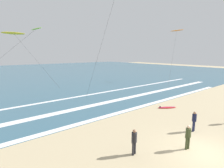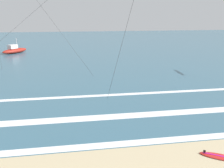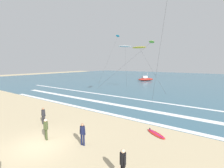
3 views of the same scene
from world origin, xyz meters
The scene contains 6 objects.
ocean_surface centered at (0.00, 53.27, 0.01)m, with size 140.00×90.00×0.01m, color #386075.
wave_foam_shoreline centered at (0.85, 8.67, 0.01)m, with size 43.61×0.66×0.01m, color white.
wave_foam_mid_break centered at (1.78, 12.49, 0.01)m, with size 51.00×0.97×0.01m, color white.
wave_foam_outer_break centered at (-1.13, 17.30, 0.01)m, with size 58.76×0.59×0.01m, color white.
surfboard_right_spare centered at (5.97, 6.53, 0.05)m, with size 2.11×1.60×0.25m.
offshore_boat centered at (-11.97, 44.04, 0.55)m, with size 4.59×5.11×2.70m.
Camera 2 is at (-1.32, -3.49, 7.15)m, focal length 39.31 mm.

